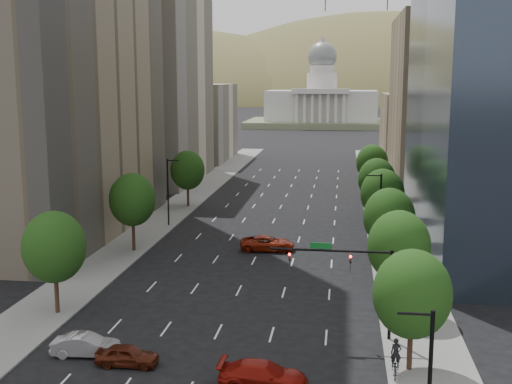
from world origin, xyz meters
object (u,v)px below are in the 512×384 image
at_px(car_red_near, 263,375).
at_px(car_maroon, 127,355).
at_px(traffic_signal, 357,273).
at_px(cyclist, 396,364).
at_px(car_silver, 86,345).
at_px(capitol, 321,105).
at_px(car_red_far, 267,243).

relative_size(car_red_near, car_maroon, 1.33).
relative_size(traffic_signal, cyclist, 3.56).
bearing_deg(car_silver, capitol, -7.38).
bearing_deg(car_maroon, capitol, -2.70).
height_order(car_maroon, car_silver, car_silver).
bearing_deg(car_maroon, car_red_far, -12.27).
bearing_deg(car_red_far, capitol, -4.60).
bearing_deg(car_red_near, traffic_signal, -32.30).
bearing_deg(car_red_far, car_red_near, -178.60).
xyz_separation_m(car_red_near, car_silver, (-13.02, 3.07, -0.05)).
bearing_deg(car_maroon, car_red_near, -102.69).
distance_m(car_silver, car_red_far, 31.41).
xyz_separation_m(car_silver, cyclist, (21.42, -0.64, 0.23)).
distance_m(car_red_far, cyclist, 32.90).
height_order(car_red_near, cyclist, cyclist).
bearing_deg(car_silver, traffic_signal, -78.86).
xyz_separation_m(car_maroon, car_silver, (-3.42, 1.16, 0.05)).
bearing_deg(cyclist, car_red_far, 115.39).
height_order(car_red_near, car_silver, car_red_near).
bearing_deg(car_silver, car_maroon, -113.97).
relative_size(car_maroon, car_silver, 0.91).
relative_size(traffic_signal, car_silver, 1.92).
bearing_deg(capitol, car_red_far, -89.72).
relative_size(car_red_near, car_red_far, 0.94).
relative_size(car_red_near, cyclist, 2.24).
xyz_separation_m(car_silver, car_red_far, (9.38, 29.97, 0.07)).
xyz_separation_m(traffic_signal, capitol, (-10.53, 219.71, 3.40)).
relative_size(car_maroon, cyclist, 1.68).
xyz_separation_m(traffic_signal, car_maroon, (-15.53, -6.73, -4.44)).
height_order(capitol, car_red_far, capitol).
distance_m(traffic_signal, car_red_far, 26.57).
distance_m(capitol, car_maroon, 226.63).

